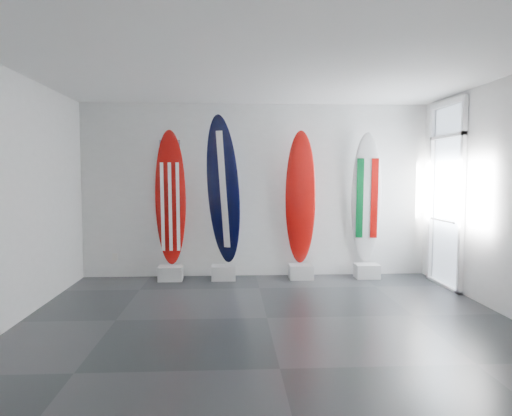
{
  "coord_description": "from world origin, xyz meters",
  "views": [
    {
      "loc": [
        -0.45,
        -5.72,
        1.77
      ],
      "look_at": [
        -0.06,
        1.4,
        1.27
      ],
      "focal_mm": 33.09,
      "sensor_mm": 36.0,
      "label": 1
    }
  ],
  "objects": [
    {
      "name": "display_block_italy",
      "position": [
        1.9,
        2.18,
        0.12
      ],
      "size": [
        0.4,
        0.3,
        0.24
      ],
      "primitive_type": "cube",
      "color": "silver",
      "rests_on": "floor"
    },
    {
      "name": "wall_back",
      "position": [
        0.0,
        2.5,
        1.5
      ],
      "size": [
        6.0,
        0.0,
        6.0
      ],
      "primitive_type": "plane",
      "rotation": [
        1.57,
        0.0,
        0.0
      ],
      "color": "silver",
      "rests_on": "ground"
    },
    {
      "name": "surfboard_italy",
      "position": [
        1.9,
        2.28,
        1.37
      ],
      "size": [
        0.56,
        0.38,
        2.26
      ],
      "primitive_type": "ellipsoid",
      "rotation": [
        0.09,
        0.0,
        -0.18
      ],
      "color": "white",
      "rests_on": "display_block_italy"
    },
    {
      "name": "glass_door",
      "position": [
        2.97,
        1.55,
        1.43
      ],
      "size": [
        0.12,
        1.16,
        2.85
      ],
      "primitive_type": null,
      "color": "white",
      "rests_on": "floor"
    },
    {
      "name": "floor",
      "position": [
        0.0,
        0.0,
        0.0
      ],
      "size": [
        6.0,
        6.0,
        0.0
      ],
      "primitive_type": "plane",
      "color": "black",
      "rests_on": "ground"
    },
    {
      "name": "ceiling",
      "position": [
        0.0,
        0.0,
        3.0
      ],
      "size": [
        6.0,
        6.0,
        0.0
      ],
      "primitive_type": "plane",
      "rotation": [
        3.14,
        0.0,
        0.0
      ],
      "color": "white",
      "rests_on": "wall_back"
    },
    {
      "name": "wall_left",
      "position": [
        -3.0,
        0.0,
        1.5
      ],
      "size": [
        0.0,
        5.0,
        5.0
      ],
      "primitive_type": "plane",
      "rotation": [
        1.57,
        0.0,
        1.57
      ],
      "color": "silver",
      "rests_on": "ground"
    },
    {
      "name": "wall_outlet",
      "position": [
        -2.45,
        2.48,
        0.35
      ],
      "size": [
        0.09,
        0.02,
        0.13
      ],
      "primitive_type": "cube",
      "color": "silver",
      "rests_on": "wall_back"
    },
    {
      "name": "wall_right",
      "position": [
        3.0,
        0.0,
        1.5
      ],
      "size": [
        0.0,
        5.0,
        5.0
      ],
      "primitive_type": "plane",
      "rotation": [
        1.57,
        0.0,
        -1.57
      ],
      "color": "silver",
      "rests_on": "ground"
    },
    {
      "name": "wall_front",
      "position": [
        0.0,
        -2.5,
        1.5
      ],
      "size": [
        6.0,
        0.0,
        6.0
      ],
      "primitive_type": "plane",
      "rotation": [
        -1.57,
        0.0,
        0.0
      ],
      "color": "silver",
      "rests_on": "ground"
    },
    {
      "name": "display_block_usa",
      "position": [
        -1.46,
        2.18,
        0.12
      ],
      "size": [
        0.4,
        0.3,
        0.24
      ],
      "primitive_type": "cube",
      "color": "silver",
      "rests_on": "floor"
    },
    {
      "name": "display_block_navy",
      "position": [
        -0.57,
        2.18,
        0.12
      ],
      "size": [
        0.4,
        0.3,
        0.24
      ],
      "primitive_type": "cube",
      "color": "silver",
      "rests_on": "floor"
    },
    {
      "name": "display_block_swiss",
      "position": [
        0.75,
        2.18,
        0.12
      ],
      "size": [
        0.4,
        0.3,
        0.24
      ],
      "primitive_type": "cube",
      "color": "silver",
      "rests_on": "floor"
    },
    {
      "name": "surfboard_swiss",
      "position": [
        0.75,
        2.28,
        1.38
      ],
      "size": [
        0.54,
        0.32,
        2.29
      ],
      "primitive_type": "ellipsoid",
      "rotation": [
        0.08,
        0.0,
        -0.12
      ],
      "color": "#940A07",
      "rests_on": "display_block_swiss"
    },
    {
      "name": "surfboard_usa",
      "position": [
        -1.46,
        2.28,
        1.38
      ],
      "size": [
        0.52,
        0.22,
        2.29
      ],
      "primitive_type": "ellipsoid",
      "rotation": [
        0.06,
        0.0,
        -0.01
      ],
      "color": "#940A07",
      "rests_on": "display_block_usa"
    },
    {
      "name": "surfboard_navy",
      "position": [
        -0.57,
        2.28,
        1.5
      ],
      "size": [
        0.73,
        0.7,
        2.53
      ],
      "primitive_type": "ellipsoid",
      "rotation": [
        0.17,
        0.0,
        -0.38
      ],
      "color": "black",
      "rests_on": "display_block_navy"
    }
  ]
}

